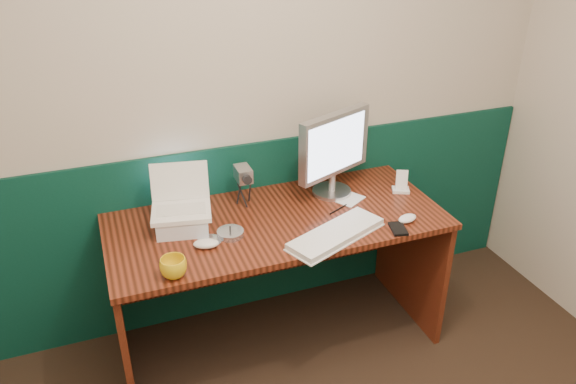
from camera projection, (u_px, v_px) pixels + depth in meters
name	position (u px, v px, depth m)	size (l,w,h in m)	color
back_wall	(228.00, 98.00, 2.71)	(3.50, 0.04, 2.50)	#BCB19F
wainscot	(236.00, 231.00, 3.05)	(3.48, 0.02, 1.00)	#073126
desk	(278.00, 283.00, 2.85)	(1.60, 0.70, 0.75)	#331309
laptop_riser	(182.00, 222.00, 2.57)	(0.23, 0.20, 0.08)	silver
laptop	(179.00, 193.00, 2.50)	(0.27, 0.20, 0.22)	white
monitor	(333.00, 153.00, 2.81)	(0.45, 0.13, 0.45)	#B7B7BC
keyboard	(336.00, 235.00, 2.52)	(0.48, 0.16, 0.03)	white
mouse_right	(407.00, 218.00, 2.65)	(0.10, 0.06, 0.03)	white
mouse_left	(206.00, 244.00, 2.45)	(0.11, 0.07, 0.04)	white
mug	(174.00, 268.00, 2.25)	(0.11, 0.11, 0.09)	yellow
camcorder	(244.00, 188.00, 2.76)	(0.08, 0.11, 0.18)	#A3A3A8
cd_spindle	(230.00, 233.00, 2.54)	(0.12, 0.12, 0.03)	#B5BAC6
cd_loose_a	(210.00, 240.00, 2.51)	(0.11, 0.11, 0.00)	silver
pen	(338.00, 209.00, 2.75)	(0.01, 0.01, 0.13)	black
papers	(351.00, 200.00, 2.84)	(0.14, 0.09, 0.00)	silver
dock	(401.00, 190.00, 2.92)	(0.09, 0.06, 0.02)	white
music_player	(402.00, 180.00, 2.89)	(0.06, 0.01, 0.10)	white
pda	(398.00, 229.00, 2.58)	(0.07, 0.11, 0.01)	black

